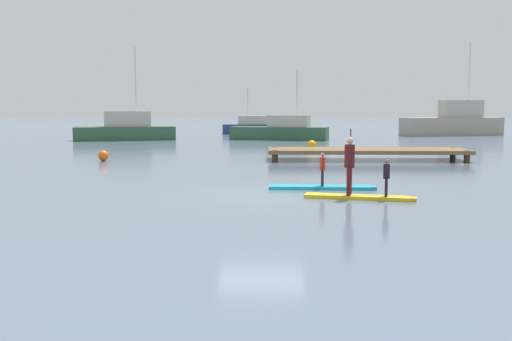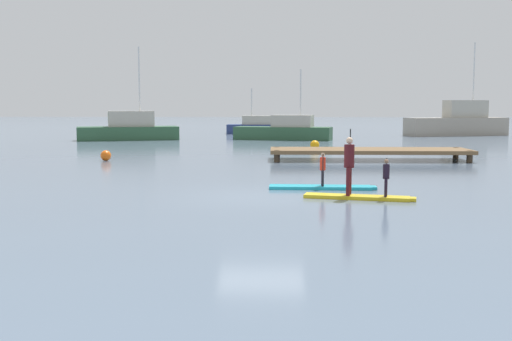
# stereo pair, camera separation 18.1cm
# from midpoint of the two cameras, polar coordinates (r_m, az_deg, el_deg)

# --- Properties ---
(ground_plane) EXTENTS (240.00, 240.00, 0.00)m
(ground_plane) POSITION_cam_midpoint_polar(r_m,az_deg,el_deg) (17.88, 0.79, -2.47)
(ground_plane) COLOR slate
(paddleboard_near) EXTENTS (3.40, 0.78, 0.10)m
(paddleboard_near) POSITION_cam_midpoint_polar(r_m,az_deg,el_deg) (19.74, 6.40, -1.55)
(paddleboard_near) COLOR #1E9EB2
(paddleboard_near) RESTS_ON ground
(paddler_child_solo) EXTENTS (0.19, 0.38, 1.05)m
(paddler_child_solo) POSITION_cam_midpoint_polar(r_m,az_deg,el_deg) (19.66, 6.44, 0.27)
(paddler_child_solo) COLOR black
(paddler_child_solo) RESTS_ON paddleboard_near
(paddleboard_far) EXTENTS (3.16, 1.22, 0.10)m
(paddleboard_far) POSITION_cam_midpoint_polar(r_m,az_deg,el_deg) (17.78, 9.78, -2.45)
(paddleboard_far) COLOR gold
(paddleboard_far) RESTS_ON ground
(paddler_adult) EXTENTS (0.35, 0.51, 1.88)m
(paddler_adult) POSITION_cam_midpoint_polar(r_m,az_deg,el_deg) (17.70, 8.89, 0.79)
(paddler_adult) COLOR #4C1419
(paddler_adult) RESTS_ON paddleboard_far
(paddler_child_front) EXTENTS (0.22, 0.37, 1.07)m
(paddler_child_front) POSITION_cam_midpoint_polar(r_m,az_deg,el_deg) (17.66, 12.21, -0.47)
(paddler_child_front) COLOR black
(paddler_child_front) RESTS_ON paddleboard_far
(fishing_boat_white_large) EXTENTS (9.32, 4.71, 8.07)m
(fishing_boat_white_large) POSITION_cam_midpoint_polar(r_m,az_deg,el_deg) (56.79, 18.23, 4.20)
(fishing_boat_white_large) COLOR #9E9384
(fishing_boat_white_large) RESTS_ON ground
(fishing_boat_green_midground) EXTENTS (7.66, 3.60, 5.34)m
(fishing_boat_green_midground) POSITION_cam_midpoint_polar(r_m,az_deg,el_deg) (47.39, 2.82, 3.73)
(fishing_boat_green_midground) COLOR #2D5638
(fishing_boat_green_midground) RESTS_ON ground
(motor_boat_small_navy) EXTENTS (6.24, 2.15, 4.19)m
(motor_boat_small_navy) POSITION_cam_midpoint_polar(r_m,az_deg,el_deg) (57.15, 0.45, 4.05)
(motor_boat_small_navy) COLOR navy
(motor_boat_small_navy) RESTS_ON ground
(trawler_grey_distant) EXTENTS (7.87, 4.43, 7.05)m
(trawler_grey_distant) POSITION_cam_midpoint_polar(r_m,az_deg,el_deg) (48.08, -11.54, 3.77)
(trawler_grey_distant) COLOR #2D5638
(trawler_grey_distant) RESTS_ON ground
(floating_dock) EXTENTS (9.52, 2.81, 0.55)m
(floating_dock) POSITION_cam_midpoint_polar(r_m,az_deg,el_deg) (30.29, 10.58, 1.80)
(floating_dock) COLOR brown
(floating_dock) RESTS_ON ground
(mooring_buoy_near) EXTENTS (0.50, 0.50, 0.50)m
(mooring_buoy_near) POSITION_cam_midpoint_polar(r_m,az_deg,el_deg) (30.32, -13.53, 1.35)
(mooring_buoy_near) COLOR orange
(mooring_buoy_near) RESTS_ON ground
(mooring_buoy_mid) EXTENTS (0.55, 0.55, 0.55)m
(mooring_buoy_mid) POSITION_cam_midpoint_polar(r_m,az_deg,el_deg) (37.20, 5.59, 2.37)
(mooring_buoy_mid) COLOR orange
(mooring_buoy_mid) RESTS_ON ground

